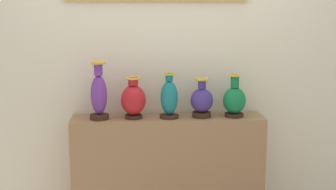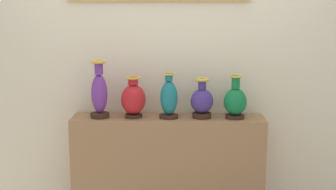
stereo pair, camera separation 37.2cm
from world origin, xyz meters
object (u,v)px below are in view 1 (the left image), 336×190
(vase_violet, at_px, (99,94))
(vase_emerald, at_px, (234,100))
(vase_crimson, at_px, (133,100))
(vase_indigo, at_px, (202,101))
(vase_teal, at_px, (169,98))

(vase_violet, height_order, vase_emerald, vase_violet)
(vase_crimson, height_order, vase_emerald, vase_emerald)
(vase_violet, xyz_separation_m, vase_indigo, (0.78, 0.01, -0.06))
(vase_crimson, height_order, vase_indigo, vase_crimson)
(vase_emerald, bearing_deg, vase_teal, -179.12)
(vase_indigo, bearing_deg, vase_teal, -177.41)
(vase_crimson, bearing_deg, vase_teal, -1.56)
(vase_indigo, height_order, vase_emerald, vase_emerald)
(vase_indigo, distance_m, vase_emerald, 0.25)
(vase_violet, bearing_deg, vase_crimson, 2.37)
(vase_violet, distance_m, vase_teal, 0.53)
(vase_teal, distance_m, vase_indigo, 0.25)
(vase_indigo, relative_size, vase_emerald, 0.93)
(vase_teal, height_order, vase_indigo, vase_teal)
(vase_crimson, bearing_deg, vase_indigo, 0.44)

